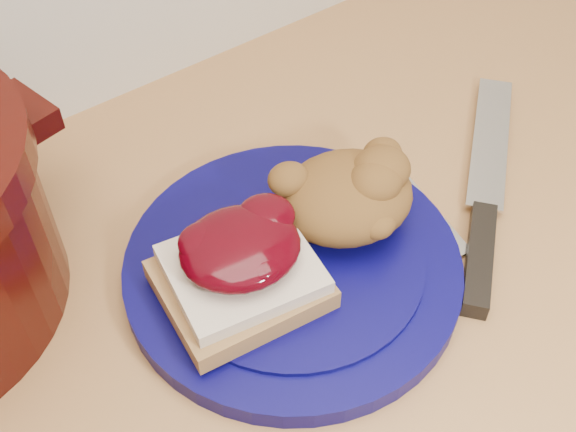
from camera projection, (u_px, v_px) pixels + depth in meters
plate at (293, 267)px, 0.62m from camera, size 0.34×0.34×0.02m
sandwich at (241, 267)px, 0.57m from camera, size 0.13×0.12×0.06m
stuffing_mound at (346, 197)px, 0.61m from camera, size 0.14×0.12×0.06m
chef_knife at (483, 222)px, 0.65m from camera, size 0.26×0.22×0.02m
butter_knife at (417, 195)px, 0.68m from camera, size 0.04×0.16×0.00m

